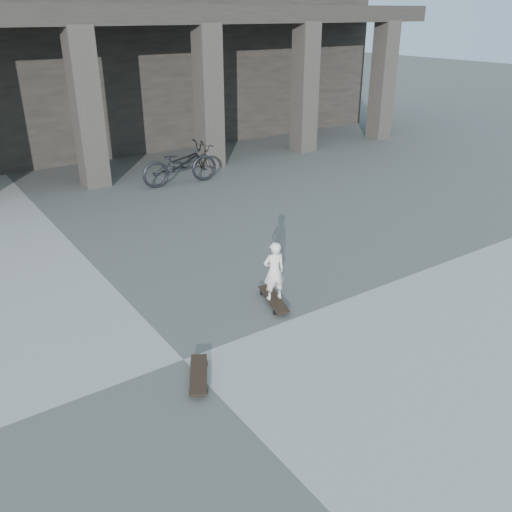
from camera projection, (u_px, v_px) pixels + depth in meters
ground at (184, 360)px, 7.29m from camera, size 90.00×90.00×0.00m
longboard at (274, 299)px, 8.65m from camera, size 0.49×0.98×0.10m
skateboard_spare at (198, 375)px, 6.85m from camera, size 0.60×0.84×0.10m
child at (274, 271)px, 8.44m from camera, size 0.39×0.30×0.97m
bicycle at (180, 164)px, 14.46m from camera, size 2.16×0.91×1.10m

